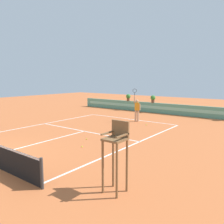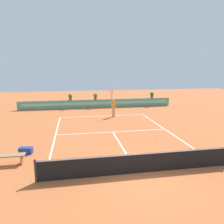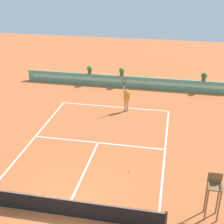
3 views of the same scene
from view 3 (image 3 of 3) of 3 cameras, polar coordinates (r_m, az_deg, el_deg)
ground_plane at (r=19.68m, az=-2.77°, el=-6.03°), size 60.00×60.00×0.00m
court_lines at (r=20.27m, az=-2.29°, el=-4.99°), size 8.32×11.94×0.01m
net at (r=14.75m, az=-8.60°, el=-16.19°), size 8.92×0.10×1.00m
back_wall_barrier at (r=28.70m, az=2.17°, el=5.45°), size 18.00×0.21×1.00m
umpire_chair at (r=14.71m, az=17.53°, el=-13.18°), size 0.60×0.60×2.14m
tennis_player at (r=23.69m, az=2.56°, el=2.48°), size 0.56×0.36×2.58m
tennis_ball_near_baseline at (r=18.57m, az=1.12°, el=-7.97°), size 0.07×0.07×0.07m
tennis_ball_mid_court at (r=23.23m, az=5.35°, el=-0.84°), size 0.07×0.07×0.07m
tennis_ball_by_sideline at (r=17.49m, az=3.11°, el=-10.34°), size 0.07×0.07×0.07m
potted_plant_centre at (r=28.44m, az=1.74°, el=7.21°), size 0.48×0.48×0.72m
potted_plant_far_right at (r=28.21m, az=15.96°, el=6.09°), size 0.48×0.48×0.72m
potted_plant_left at (r=29.04m, az=-3.97°, el=7.55°), size 0.48×0.48×0.72m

